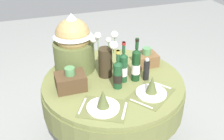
{
  "coord_description": "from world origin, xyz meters",
  "views": [
    {
      "loc": [
        -0.62,
        -1.84,
        2.01
      ],
      "look_at": [
        0.0,
        0.03,
        0.85
      ],
      "focal_mm": 43.84,
      "sensor_mm": 36.0,
      "label": 1
    }
  ],
  "objects": [
    {
      "name": "place_setting_right",
      "position": [
        0.21,
        -0.29,
        0.82
      ],
      "size": [
        0.43,
        0.41,
        0.16
      ],
      "color": "brown",
      "rests_on": "dining_table"
    },
    {
      "name": "place_setting_left",
      "position": [
        -0.19,
        -0.34,
        0.82
      ],
      "size": [
        0.42,
        0.39,
        0.16
      ],
      "color": "brown",
      "rests_on": "dining_table"
    },
    {
      "name": "flower_vase",
      "position": [
        -0.04,
        0.08,
        0.96
      ],
      "size": [
        0.24,
        0.2,
        0.41
      ],
      "color": "#332819",
      "rests_on": "dining_table"
    },
    {
      "name": "wine_bottle_right",
      "position": [
        0.18,
        -0.06,
        0.92
      ],
      "size": [
        0.07,
        0.07,
        0.38
      ],
      "color": "#143819",
      "rests_on": "dining_table"
    },
    {
      "name": "wine_bottle_left",
      "position": [
        0.07,
        -0.04,
        0.9
      ],
      "size": [
        0.07,
        0.07,
        0.36
      ],
      "color": "#194223",
      "rests_on": "dining_table"
    },
    {
      "name": "gift_tub_back_left",
      "position": [
        -0.26,
        0.29,
        1.04
      ],
      "size": [
        0.35,
        0.35,
        0.52
      ],
      "color": "#566033",
      "rests_on": "dining_table"
    },
    {
      "name": "dining_table",
      "position": [
        0.0,
        0.0,
        0.61
      ],
      "size": [
        1.21,
        1.21,
        0.77
      ],
      "color": "olive",
      "rests_on": "ground"
    },
    {
      "name": "woven_basket_side_right",
      "position": [
        0.37,
        0.16,
        0.83
      ],
      "size": [
        0.19,
        0.17,
        0.17
      ],
      "color": "brown",
      "rests_on": "dining_table"
    },
    {
      "name": "pepper_mill",
      "position": [
        0.26,
        -0.08,
        0.86
      ],
      "size": [
        0.05,
        0.05,
        0.2
      ],
      "color": "black",
      "rests_on": "dining_table"
    },
    {
      "name": "wine_bottle_centre",
      "position": [
        -0.0,
        -0.12,
        0.89
      ],
      "size": [
        0.07,
        0.07,
        0.33
      ],
      "color": "#194223",
      "rests_on": "dining_table"
    },
    {
      "name": "woven_basket_side_left",
      "position": [
        -0.36,
        -0.02,
        0.84
      ],
      "size": [
        0.23,
        0.18,
        0.19
      ],
      "color": "#47331E",
      "rests_on": "dining_table"
    }
  ]
}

